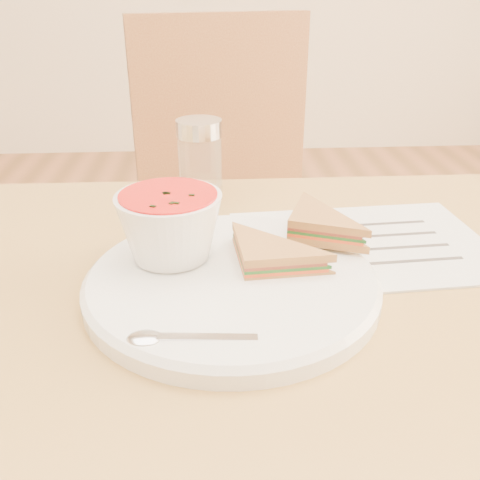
{
  "coord_description": "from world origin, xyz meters",
  "views": [
    {
      "loc": [
        -0.01,
        -0.48,
        1.05
      ],
      "look_at": [
        0.02,
        0.02,
        0.8
      ],
      "focal_mm": 40.0,
      "sensor_mm": 36.0,
      "label": 1
    }
  ],
  "objects_px": {
    "condiment_shaker": "(200,160)",
    "soup_bowl": "(170,229)",
    "plate": "(232,284)",
    "chair_far": "(244,241)"
  },
  "relations": [
    {
      "from": "plate",
      "to": "soup_bowl",
      "type": "xyz_separation_m",
      "value": [
        -0.06,
        0.04,
        0.05
      ]
    },
    {
      "from": "chair_far",
      "to": "soup_bowl",
      "type": "relative_size",
      "value": 8.55
    },
    {
      "from": "plate",
      "to": "condiment_shaker",
      "type": "xyz_separation_m",
      "value": [
        -0.03,
        0.27,
        0.05
      ]
    },
    {
      "from": "condiment_shaker",
      "to": "chair_far",
      "type": "bearing_deg",
      "value": 76.28
    },
    {
      "from": "chair_far",
      "to": "condiment_shaker",
      "type": "relative_size",
      "value": 8.19
    },
    {
      "from": "chair_far",
      "to": "plate",
      "type": "distance_m",
      "value": 0.7
    },
    {
      "from": "plate",
      "to": "soup_bowl",
      "type": "distance_m",
      "value": 0.09
    },
    {
      "from": "condiment_shaker",
      "to": "soup_bowl",
      "type": "bearing_deg",
      "value": -97.83
    },
    {
      "from": "chair_far",
      "to": "soup_bowl",
      "type": "distance_m",
      "value": 0.69
    },
    {
      "from": "plate",
      "to": "condiment_shaker",
      "type": "distance_m",
      "value": 0.27
    }
  ]
}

